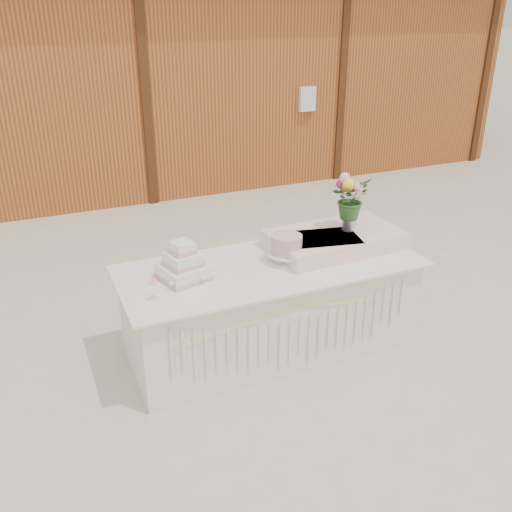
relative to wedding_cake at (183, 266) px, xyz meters
The scene contains 9 objects.
ground 1.12m from the wedding_cake, ahead, with size 80.00×80.00×0.00m, color beige.
barn 6.04m from the wedding_cake, 83.43° to the left, with size 12.60×4.60×3.30m.
cake_table 0.85m from the wedding_cake, ahead, with size 2.40×1.00×0.77m.
wedding_cake is the anchor object (origin of this frame).
pink_cake_stand 0.83m from the wedding_cake, ahead, with size 0.31×0.31×0.23m.
satin_runner 1.33m from the wedding_cake, ahead, with size 1.09×0.63×0.14m, color beige.
flower_vase 1.46m from the wedding_cake, ahead, with size 0.11×0.11×0.15m, color #AEAEB3.
bouquet 1.50m from the wedding_cake, ahead, with size 0.31×0.27×0.34m, color #2E5B24.
loose_flowers 0.27m from the wedding_cake, behind, with size 0.15×0.36×0.02m, color pink, non-canonical shape.
Camera 1 is at (-1.71, -3.67, 2.70)m, focal length 40.00 mm.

